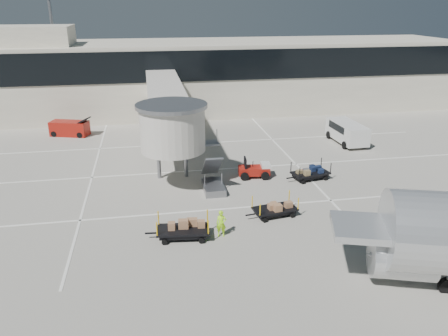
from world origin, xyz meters
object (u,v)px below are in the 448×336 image
at_px(ground_worker, 221,224).
at_px(minivan, 346,131).
at_px(baggage_tug, 255,170).
at_px(box_cart_far, 184,230).
at_px(belt_loader, 70,128).
at_px(box_cart_near, 274,209).
at_px(suitcase_cart, 311,173).

relative_size(ground_worker, minivan, 0.31).
bearing_deg(baggage_tug, box_cart_far, -120.28).
height_order(box_cart_far, belt_loader, belt_loader).
bearing_deg(ground_worker, belt_loader, 130.15).
bearing_deg(belt_loader, box_cart_near, -35.59).
bearing_deg(box_cart_far, baggage_tug, 59.12).
height_order(box_cart_near, minivan, minivan).
height_order(ground_worker, minivan, minivan).
xyz_separation_m(suitcase_cart, box_cart_near, (-4.39, -5.31, -0.00)).
relative_size(box_cart_near, ground_worker, 2.13).
distance_m(baggage_tug, suitcase_cart, 4.15).
height_order(baggage_tug, minivan, minivan).
xyz_separation_m(ground_worker, minivan, (14.43, 15.18, 0.36)).
bearing_deg(belt_loader, box_cart_far, -49.14).
height_order(suitcase_cart, belt_loader, belt_loader).
distance_m(box_cart_near, ground_worker, 4.02).
height_order(baggage_tug, ground_worker, ground_worker).
bearing_deg(baggage_tug, ground_worker, -109.24).
bearing_deg(ground_worker, box_cart_far, -170.25).
distance_m(baggage_tug, ground_worker, 9.18).
bearing_deg(box_cart_far, suitcase_cart, 40.66).
distance_m(suitcase_cart, box_cart_near, 6.89).
bearing_deg(minivan, box_cart_near, -131.02).
bearing_deg(box_cart_far, belt_loader, 118.48).
relative_size(baggage_tug, box_cart_far, 0.68).
bearing_deg(minivan, ground_worker, -135.51).
height_order(box_cart_near, box_cart_far, box_cart_far).
bearing_deg(baggage_tug, box_cart_near, -87.09).
xyz_separation_m(baggage_tug, box_cart_near, (-0.40, -6.45, -0.08)).
bearing_deg(box_cart_far, box_cart_near, 22.41).
bearing_deg(suitcase_cart, baggage_tug, 152.32).
height_order(baggage_tug, box_cart_near, baggage_tug).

